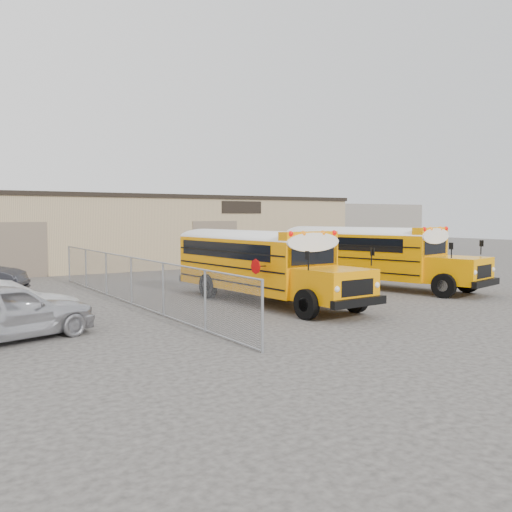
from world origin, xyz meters
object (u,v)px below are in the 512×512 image
school_bus_right (277,247)px  car_silver (6,312)px  tarp_bundle (295,279)px  car_white (3,303)px  school_bus_left (185,252)px

school_bus_right → car_silver: size_ratio=2.18×
tarp_bundle → car_white: 10.65m
school_bus_left → tarp_bundle: bearing=-73.2°
tarp_bundle → school_bus_right: bearing=60.5°
school_bus_right → car_white: 16.10m
school_bus_left → school_bus_right: school_bus_right is taller
tarp_bundle → car_silver: tarp_bundle is taller
school_bus_left → car_white: size_ratio=2.06×
school_bus_right → car_silver: bearing=-148.6°
car_silver → car_white: bearing=-22.3°
school_bus_left → car_silver: 12.22m
tarp_bundle → car_silver: (-10.93, -2.01, -0.03)m
car_silver → tarp_bundle: bearing=-95.3°
tarp_bundle → car_white: size_ratio=0.34×
school_bus_left → car_white: (-8.78, -5.67, -0.94)m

